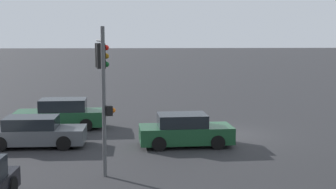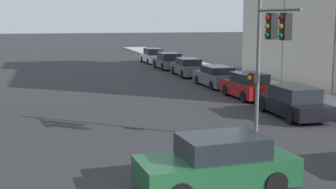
{
  "view_description": "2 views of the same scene",
  "coord_description": "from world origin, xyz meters",
  "views": [
    {
      "loc": [
        4.38,
        22.79,
        5.0
      ],
      "look_at": [
        3.18,
        1.7,
        2.28
      ],
      "focal_mm": 50.0,
      "sensor_mm": 36.0,
      "label": 1
    },
    {
      "loc": [
        -1.92,
        -8.89,
        4.46
      ],
      "look_at": [
        1.94,
        5.29,
        2.1
      ],
      "focal_mm": 50.0,
      "sensor_mm": 36.0,
      "label": 2
    }
  ],
  "objects": [
    {
      "name": "ground_plane",
      "position": [
        0.0,
        0.0,
        0.0
      ],
      "size": [
        300.0,
        300.0,
        0.0
      ],
      "primitive_type": "plane",
      "color": "#28282B"
    },
    {
      "name": "crossing_car_0",
      "position": [
        2.45,
        2.19,
        0.69
      ],
      "size": [
        4.25,
        2.06,
        1.46
      ],
      "rotation": [
        0.0,
        0.0,
        3.2
      ],
      "color": "#194728",
      "rests_on": "ground_plane"
    },
    {
      "name": "crossing_car_2",
      "position": [
        9.19,
        1.93,
        0.64
      ],
      "size": [
        4.41,
        1.91,
        1.35
      ],
      "rotation": [
        0.0,
        0.0,
        3.15
      ],
      "color": "#4C5156",
      "rests_on": "ground_plane"
    },
    {
      "name": "crossing_car_1",
      "position": [
        8.71,
        -2.08,
        0.75
      ],
      "size": [
        4.7,
        2.05,
        1.59
      ],
      "rotation": [
        0.0,
        0.0,
        0.04
      ],
      "color": "#194728",
      "rests_on": "ground_plane"
    },
    {
      "name": "traffic_signal",
      "position": [
        5.78,
        5.92,
        3.65
      ],
      "size": [
        0.84,
        2.33,
        5.28
      ],
      "rotation": [
        0.0,
        0.0,
        3.32
      ],
      "color": "#515456",
      "rests_on": "ground_plane"
    }
  ]
}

